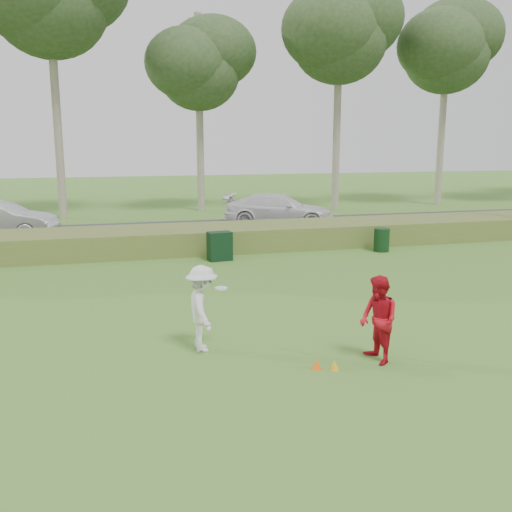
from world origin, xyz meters
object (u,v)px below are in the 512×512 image
object	(u,v)px
utility_cabinet	(220,246)
player_red	(379,320)
trash_bin	(382,240)
cone_orange	(317,364)
car_mid	(0,220)
player_white	(202,308)
car_right	(279,210)
cone_yellow	(334,365)

from	to	relation	value
utility_cabinet	player_red	bearing A→B (deg)	-91.98
utility_cabinet	trash_bin	size ratio (longest dim) A/B	1.15
cone_orange	car_mid	size ratio (longest dim) A/B	0.04
player_white	car_mid	distance (m)	16.93
car_right	cone_yellow	bearing A→B (deg)	-170.48
player_white	cone_yellow	size ratio (longest dim) A/B	9.06
player_red	utility_cabinet	world-z (taller)	player_red
player_red	player_white	bearing A→B (deg)	-120.32
player_white	player_red	distance (m)	3.56
player_white	cone_yellow	world-z (taller)	player_white
player_red	trash_bin	xyz separation A→B (m)	(5.39, 10.32, -0.41)
trash_bin	cone_yellow	bearing A→B (deg)	-121.22
cone_orange	cone_yellow	distance (m)	0.34
cone_yellow	car_right	distance (m)	18.33
player_red	cone_yellow	world-z (taller)	player_red
player_white	utility_cabinet	world-z (taller)	player_white
player_white	player_red	world-z (taller)	player_white
cone_yellow	car_mid	bearing A→B (deg)	116.07
cone_yellow	car_mid	size ratio (longest dim) A/B	0.04
utility_cabinet	car_right	bearing A→B (deg)	50.36
trash_bin	car_mid	xyz separation A→B (m)	(-14.89, 6.94, 0.39)
trash_bin	player_white	bearing A→B (deg)	-134.39
utility_cabinet	car_mid	distance (m)	10.94
player_red	cone_yellow	size ratio (longest dim) A/B	8.73
cone_orange	car_right	bearing A→B (deg)	75.03
cone_yellow	trash_bin	distance (m)	12.28
player_white	car_right	xyz separation A→B (m)	(6.64, 16.07, -0.05)
player_white	player_red	size ratio (longest dim) A/B	1.04
player_white	car_mid	xyz separation A→B (m)	(-6.29, 15.72, -0.05)
utility_cabinet	car_mid	bearing A→B (deg)	132.40
player_white	car_mid	world-z (taller)	player_white
player_white	trash_bin	xyz separation A→B (m)	(8.60, 8.78, -0.44)
car_right	player_white	bearing A→B (deg)	-179.02
player_red	cone_orange	distance (m)	1.50
utility_cabinet	player_white	bearing A→B (deg)	-111.65
car_mid	car_right	xyz separation A→B (m)	(12.93, 0.35, 0.00)
trash_bin	player_red	bearing A→B (deg)	-117.56
utility_cabinet	car_right	xyz separation A→B (m)	(4.51, 7.32, 0.33)
player_white	cone_yellow	xyz separation A→B (m)	(2.24, -1.71, -0.80)
cone_orange	utility_cabinet	size ratio (longest dim) A/B	0.20
player_white	player_red	bearing A→B (deg)	-115.25
cone_yellow	car_mid	world-z (taller)	car_mid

